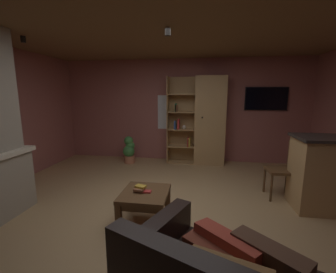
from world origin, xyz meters
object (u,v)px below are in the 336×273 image
(table_book_2, at_px, (141,186))
(dining_chair, at_px, (286,166))
(table_book_1, at_px, (139,190))
(table_book_0, at_px, (146,192))
(bookshelf_cabinet, at_px, (206,121))
(coffee_table, at_px, (145,198))
(potted_floor_plant, at_px, (129,150))
(wall_mounted_tv, at_px, (266,99))

(table_book_2, relative_size, dining_chair, 0.14)
(table_book_1, bearing_deg, table_book_2, 72.28)
(table_book_0, bearing_deg, table_book_2, 161.49)
(bookshelf_cabinet, bearing_deg, dining_chair, -53.72)
(table_book_0, xyz_separation_m, dining_chair, (2.04, 1.10, 0.08))
(coffee_table, distance_m, table_book_0, 0.10)
(bookshelf_cabinet, bearing_deg, table_book_0, -105.16)
(table_book_2, bearing_deg, bookshelf_cabinet, 73.22)
(bookshelf_cabinet, relative_size, table_book_2, 16.22)
(table_book_1, bearing_deg, potted_floor_plant, 111.06)
(table_book_2, bearing_deg, wall_mounted_tv, 53.52)
(table_book_2, bearing_deg, table_book_0, -18.51)
(table_book_0, height_order, table_book_1, table_book_1)
(wall_mounted_tv, bearing_deg, dining_chair, -93.39)
(table_book_1, distance_m, dining_chair, 2.40)
(table_book_0, xyz_separation_m, wall_mounted_tv, (2.15, 3.04, 1.13))
(coffee_table, distance_m, dining_chair, 2.34)
(bookshelf_cabinet, height_order, coffee_table, bookshelf_cabinet)
(table_book_1, bearing_deg, wall_mounted_tv, 53.69)
(table_book_0, relative_size, potted_floor_plant, 0.19)
(coffee_table, distance_m, potted_floor_plant, 2.77)
(potted_floor_plant, bearing_deg, table_book_2, -68.47)
(table_book_1, height_order, wall_mounted_tv, wall_mounted_tv)
(bookshelf_cabinet, relative_size, table_book_0, 16.41)
(dining_chair, bearing_deg, coffee_table, -152.01)
(table_book_1, distance_m, wall_mounted_tv, 3.94)
(coffee_table, bearing_deg, potted_floor_plant, 112.52)
(wall_mounted_tv, bearing_deg, coffee_table, -125.60)
(table_book_0, height_order, dining_chair, dining_chair)
(table_book_1, distance_m, potted_floor_plant, 2.76)
(wall_mounted_tv, bearing_deg, table_book_1, -126.31)
(bookshelf_cabinet, distance_m, table_book_1, 3.02)
(bookshelf_cabinet, relative_size, potted_floor_plant, 3.15)
(bookshelf_cabinet, height_order, table_book_1, bookshelf_cabinet)
(coffee_table, height_order, table_book_0, table_book_0)
(potted_floor_plant, bearing_deg, table_book_0, -67.17)
(table_book_0, height_order, wall_mounted_tv, wall_mounted_tv)
(coffee_table, bearing_deg, wall_mounted_tv, 54.40)
(coffee_table, height_order, wall_mounted_tv, wall_mounted_tv)
(coffee_table, height_order, table_book_2, table_book_2)
(bookshelf_cabinet, xyz_separation_m, wall_mounted_tv, (1.38, 0.21, 0.54))
(table_book_0, relative_size, dining_chair, 0.14)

